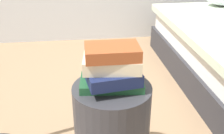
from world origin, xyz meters
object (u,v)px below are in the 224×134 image
(book_cream, at_px, (112,63))
(side_table, at_px, (112,131))
(book_navy, at_px, (113,75))
(book_forest, at_px, (111,83))
(book_rust, at_px, (112,52))

(book_cream, bearing_deg, side_table, 75.63)
(book_navy, bearing_deg, book_forest, 102.72)
(book_cream, xyz_separation_m, book_rust, (-0.00, -0.00, 0.06))
(book_forest, bearing_deg, side_table, -61.73)
(side_table, xyz_separation_m, book_forest, (-0.00, 0.01, 0.26))
(side_table, relative_size, book_cream, 1.99)
(book_navy, xyz_separation_m, book_rust, (-0.00, -0.00, 0.11))
(side_table, relative_size, book_rust, 2.13)
(book_navy, relative_size, book_cream, 0.91)
(book_cream, relative_size, book_rust, 1.07)
(side_table, bearing_deg, book_forest, 112.68)
(book_navy, relative_size, book_rust, 0.98)
(side_table, relative_size, book_forest, 1.74)
(book_cream, bearing_deg, book_forest, 107.34)
(side_table, xyz_separation_m, book_navy, (0.00, -0.01, 0.31))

